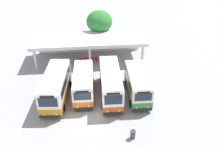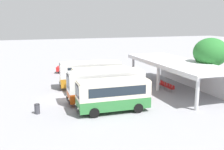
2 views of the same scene
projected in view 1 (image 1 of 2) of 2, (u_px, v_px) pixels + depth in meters
The scene contains 14 objects.
ground_plane at pixel (90, 116), 25.24m from camera, with size 180.00×180.00×0.00m, color #939399.
city_bus_nearest_orange at pixel (56, 86), 26.84m from camera, with size 2.98×7.72×3.26m.
city_bus_second_in_row at pixel (83, 83), 27.54m from camera, with size 2.43×6.64×2.99m.
city_bus_middle_cream at pixel (111, 82), 27.38m from camera, with size 2.42×7.93×3.27m.
city_bus_fourth_amber at pixel (138, 83), 27.46m from camera, with size 2.41×6.76×3.01m.
terminal_canopy at pixel (89, 41), 35.37m from camera, with size 16.34×5.72×3.40m.
waiting_chair_end_by_column at pixel (81, 60), 34.80m from camera, with size 0.45×0.45×0.86m.
waiting_chair_second_from_end at pixel (85, 60), 34.78m from camera, with size 0.45×0.45×0.86m.
waiting_chair_middle_seat at pixel (89, 60), 34.84m from camera, with size 0.45×0.45×0.86m.
waiting_chair_fourth_seat at pixel (92, 59), 34.92m from camera, with size 0.45×0.45×0.86m.
waiting_chair_fifth_seat at pixel (96, 59), 34.97m from camera, with size 0.45×0.45×0.86m.
waiting_chair_far_end_seat at pixel (100, 59), 35.03m from camera, with size 0.45×0.45×0.86m.
roadside_tree_behind_canopy at pixel (99, 22), 36.93m from camera, with size 4.01×4.01×6.25m.
litter_bin_apron at pixel (133, 134), 22.34m from camera, with size 0.49×0.49×0.90m.
Camera 1 is at (0.42, -19.28, 17.00)m, focal length 38.20 mm.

